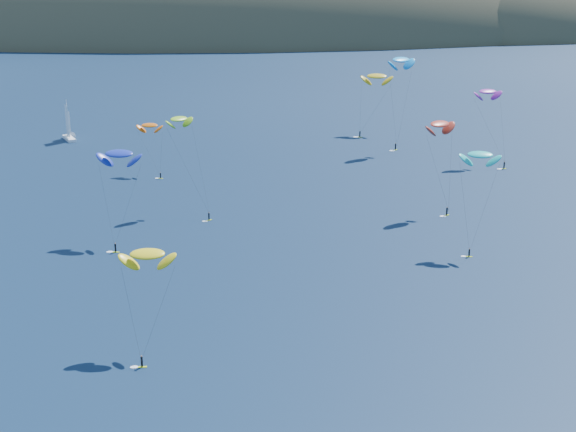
# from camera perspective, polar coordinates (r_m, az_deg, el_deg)

# --- Properties ---
(island) EXTENTS (730.00, 300.00, 210.00)m
(island) POSITION_cam_1_polar(r_m,az_deg,el_deg) (628.31, -0.94, 12.15)
(island) COLOR #3D3526
(island) RESTS_ON ground
(sailboat) EXTENTS (10.54, 9.66, 12.57)m
(sailboat) POSITION_cam_1_polar(r_m,az_deg,el_deg) (258.36, -15.31, 5.45)
(sailboat) COLOR white
(sailboat) RESTS_ON ground
(kitesurfer_1) EXTENTS (7.16, 9.59, 14.37)m
(kitesurfer_1) POSITION_cam_1_polar(r_m,az_deg,el_deg) (212.61, -9.81, 6.37)
(kitesurfer_1) COLOR #B7D417
(kitesurfer_1) RESTS_ON ground
(kitesurfer_2) EXTENTS (8.02, 9.99, 16.15)m
(kitesurfer_2) POSITION_cam_1_polar(r_m,az_deg,el_deg) (116.77, -9.97, -2.69)
(kitesurfer_2) COLOR #B7D417
(kitesurfer_2) RESTS_ON ground
(kitesurfer_3) EXTENTS (9.94, 13.89, 22.24)m
(kitesurfer_3) POSITION_cam_1_polar(r_m,az_deg,el_deg) (178.99, -7.75, 6.83)
(kitesurfer_3) COLOR #B7D417
(kitesurfer_3) RESTS_ON ground
(kitesurfer_4) EXTENTS (10.66, 8.97, 28.72)m
(kitesurfer_4) POSITION_cam_1_polar(r_m,az_deg,el_deg) (236.56, 8.05, 10.94)
(kitesurfer_4) COLOR #B7D417
(kitesurfer_4) RESTS_ON ground
(kitesurfer_5) EXTENTS (8.11, 8.84, 20.60)m
(kitesurfer_5) POSITION_cam_1_polar(r_m,az_deg,el_deg) (157.40, 13.51, 4.25)
(kitesurfer_5) COLOR #B7D417
(kitesurfer_5) RESTS_ON ground
(kitesurfer_6) EXTENTS (8.39, 11.65, 21.65)m
(kitesurfer_6) POSITION_cam_1_polar(r_m,az_deg,el_deg) (226.21, 14.03, 8.57)
(kitesurfer_6) COLOR #B7D417
(kitesurfer_6) RESTS_ON ground
(kitesurfer_9) EXTENTS (9.05, 9.15, 21.86)m
(kitesurfer_9) POSITION_cam_1_polar(r_m,az_deg,el_deg) (179.33, 10.76, 6.44)
(kitesurfer_9) COLOR #B7D417
(kitesurfer_9) RESTS_ON ground
(kitesurfer_10) EXTENTS (9.41, 12.79, 19.74)m
(kitesurfer_10) POSITION_cam_1_polar(r_m,az_deg,el_deg) (162.53, -11.92, 4.35)
(kitesurfer_10) COLOR #B7D417
(kitesurfer_10) RESTS_ON ground
(kitesurfer_11) EXTENTS (12.77, 11.86, 20.58)m
(kitesurfer_11) POSITION_cam_1_polar(r_m,az_deg,el_deg) (260.35, 6.33, 9.85)
(kitesurfer_11) COLOR #B7D417
(kitesurfer_11) RESTS_ON ground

